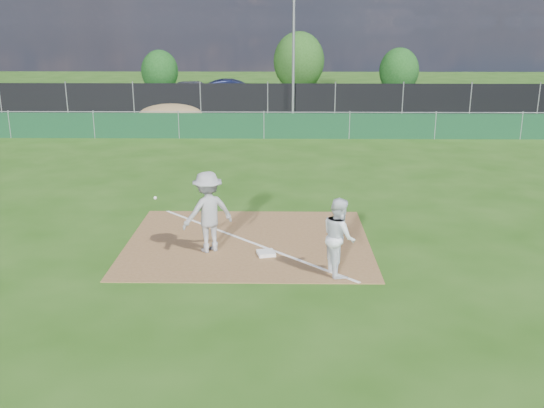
{
  "coord_description": "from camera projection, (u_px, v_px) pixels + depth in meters",
  "views": [
    {
      "loc": [
        0.8,
        -13.19,
        5.28
      ],
      "look_at": [
        0.59,
        1.0,
        1.0
      ],
      "focal_mm": 40.0,
      "sensor_mm": 36.0,
      "label": 1
    }
  ],
  "objects": [
    {
      "name": "black_fence",
      "position": [
        268.0,
        99.0,
        35.92
      ],
      "size": [
        46.0,
        0.04,
        1.8
      ],
      "primitive_type": "cube",
      "color": "black",
      "rests_on": "ground"
    },
    {
      "name": "car_left",
      "position": [
        196.0,
        91.0,
        40.71
      ],
      "size": [
        4.87,
        2.69,
        1.57
      ],
      "primitive_type": "imported",
      "rotation": [
        0.0,
        0.0,
        1.76
      ],
      "color": "#96989D",
      "rests_on": "parking_lot"
    },
    {
      "name": "tree_mid",
      "position": [
        299.0,
        61.0,
        46.47
      ],
      "size": [
        3.89,
        3.89,
        4.62
      ],
      "color": "#382316",
      "rests_on": "ground"
    },
    {
      "name": "infield_dirt",
      "position": [
        248.0,
        242.0,
        15.11
      ],
      "size": [
        6.0,
        5.0,
        0.02
      ],
      "primitive_type": "cube",
      "color": "brown",
      "rests_on": "ground"
    },
    {
      "name": "tree_right",
      "position": [
        399.0,
        71.0,
        45.11
      ],
      "size": [
        2.93,
        2.93,
        3.47
      ],
      "color": "#382316",
      "rests_on": "ground"
    },
    {
      "name": "car_mid",
      "position": [
        234.0,
        92.0,
        40.32
      ],
      "size": [
        4.95,
        1.96,
        1.6
      ],
      "primitive_type": "imported",
      "rotation": [
        0.0,
        0.0,
        1.63
      ],
      "color": "#101532",
      "rests_on": "parking_lot"
    },
    {
      "name": "runner",
      "position": [
        339.0,
        237.0,
        13.0
      ],
      "size": [
        0.83,
        0.96,
        1.71
      ],
      "primitive_type": "imported",
      "rotation": [
        0.0,
        0.0,
        1.81
      ],
      "color": "white",
      "rests_on": "ground"
    },
    {
      "name": "car_right",
      "position": [
        340.0,
        94.0,
        40.57
      ],
      "size": [
        4.57,
        3.2,
        1.23
      ],
      "primitive_type": "imported",
      "rotation": [
        0.0,
        0.0,
        1.18
      ],
      "color": "black",
      "rests_on": "parking_lot"
    },
    {
      "name": "tree_left",
      "position": [
        160.0,
        71.0,
        45.76
      ],
      "size": [
        2.77,
        2.77,
        3.28
      ],
      "color": "#382316",
      "rests_on": "ground"
    },
    {
      "name": "first_base",
      "position": [
        266.0,
        253.0,
        14.24
      ],
      "size": [
        0.48,
        0.48,
        0.08
      ],
      "primitive_type": "cube",
      "rotation": [
        0.0,
        0.0,
        0.25
      ],
      "color": "white",
      "rests_on": "infield_dirt"
    },
    {
      "name": "parking_lot",
      "position": [
        269.0,
        103.0,
        40.96
      ],
      "size": [
        46.0,
        9.0,
        0.01
      ],
      "primitive_type": "cube",
      "color": "black",
      "rests_on": "ground"
    },
    {
      "name": "light_pole",
      "position": [
        294.0,
        45.0,
        34.71
      ],
      "size": [
        0.16,
        0.16,
        8.0
      ],
      "primitive_type": "cylinder",
      "color": "slate",
      "rests_on": "ground"
    },
    {
      "name": "ground",
      "position": [
        260.0,
        162.0,
        23.73
      ],
      "size": [
        90.0,
        90.0,
        0.0
      ],
      "primitive_type": "plane",
      "color": "#224C10",
      "rests_on": "ground"
    },
    {
      "name": "dirt_mound",
      "position": [
        171.0,
        115.0,
        31.77
      ],
      "size": [
        3.38,
        2.6,
        1.17
      ],
      "primitive_type": "ellipsoid",
      "color": "olive",
      "rests_on": "ground"
    },
    {
      "name": "foul_line",
      "position": [
        248.0,
        241.0,
        15.11
      ],
      "size": [
        5.01,
        5.01,
        0.01
      ],
      "primitive_type": "cube",
      "rotation": [
        0.0,
        0.0,
        0.79
      ],
      "color": "white",
      "rests_on": "infield_dirt"
    },
    {
      "name": "green_fence",
      "position": [
        264.0,
        126.0,
        28.35
      ],
      "size": [
        44.0,
        0.05,
        1.2
      ],
      "primitive_type": "cube",
      "color": "#0E361D",
      "rests_on": "ground"
    },
    {
      "name": "play_at_first",
      "position": [
        208.0,
        212.0,
        14.24
      ],
      "size": [
        1.99,
        1.26,
        1.94
      ],
      "color": "#A7A7A9",
      "rests_on": "infield_dirt"
    }
  ]
}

